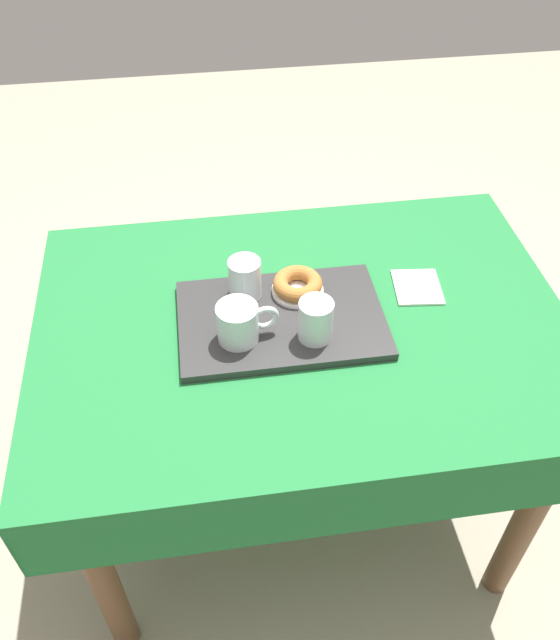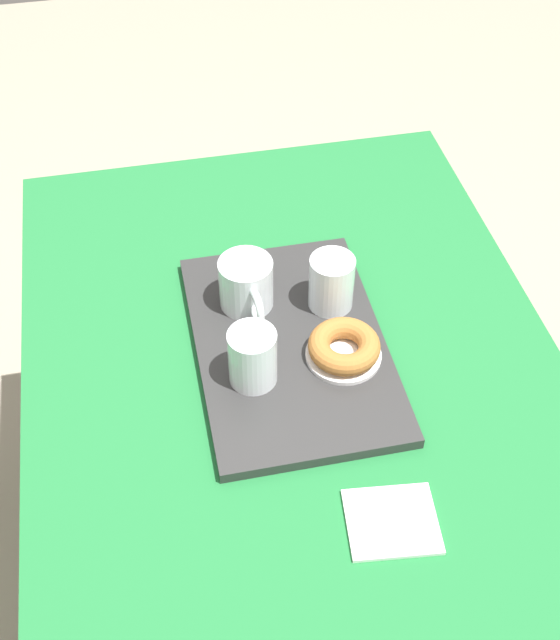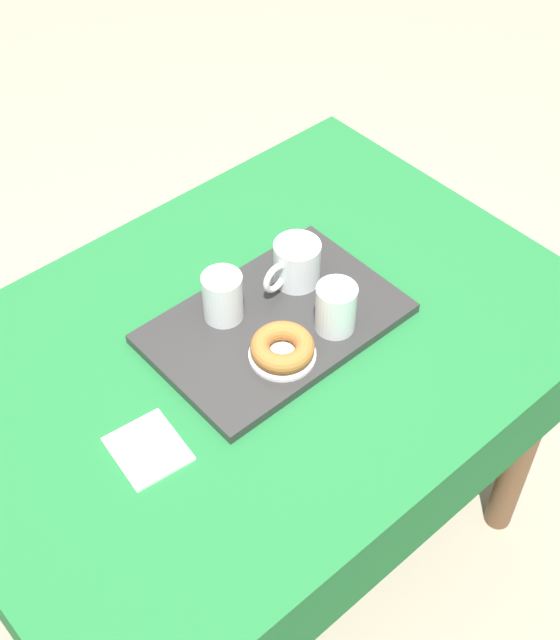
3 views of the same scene
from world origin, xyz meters
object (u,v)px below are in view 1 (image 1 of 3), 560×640
at_px(water_glass_far, 316,322).
at_px(water_glass_near, 245,280).
at_px(dining_table, 302,355).
at_px(serving_tray, 281,319).
at_px(paper_napkin, 417,287).
at_px(sugar_donut_left, 296,284).
at_px(donut_plate_left, 296,291).
at_px(tea_mug_left, 239,324).

bearing_deg(water_glass_far, water_glass_near, -49.37).
height_order(dining_table, serving_tray, serving_tray).
bearing_deg(paper_napkin, sugar_donut_left, -1.30).
bearing_deg(water_glass_far, sugar_donut_left, -83.13).
relative_size(water_glass_near, sugar_donut_left, 0.84).
bearing_deg(donut_plate_left, sugar_donut_left, 0.00).
distance_m(dining_table, sugar_donut_left, 0.17).
height_order(water_glass_near, donut_plate_left, water_glass_near).
relative_size(dining_table, water_glass_near, 12.60).
distance_m(sugar_donut_left, paper_napkin, 0.28).
xyz_separation_m(dining_table, sugar_donut_left, (0.00, -0.07, 0.15)).
xyz_separation_m(donut_plate_left, paper_napkin, (-0.28, 0.01, -0.02)).
bearing_deg(sugar_donut_left, dining_table, 92.99).
bearing_deg(water_glass_far, donut_plate_left, -83.13).
distance_m(water_glass_near, water_glass_far, 0.20).
distance_m(tea_mug_left, water_glass_far, 0.16).
relative_size(donut_plate_left, sugar_donut_left, 1.05).
distance_m(serving_tray, donut_plate_left, 0.08).
height_order(water_glass_far, paper_napkin, water_glass_far).
relative_size(dining_table, tea_mug_left, 8.91).
xyz_separation_m(dining_table, paper_napkin, (-0.28, -0.07, 0.11)).
bearing_deg(serving_tray, donut_plate_left, -121.59).
bearing_deg(serving_tray, paper_napkin, -168.82).
bearing_deg(sugar_donut_left, paper_napkin, 178.70).
xyz_separation_m(water_glass_near, sugar_donut_left, (-0.11, 0.01, -0.02)).
bearing_deg(donut_plate_left, tea_mug_left, 41.62).
distance_m(serving_tray, water_glass_near, 0.12).
relative_size(serving_tray, tea_mug_left, 3.38).
bearing_deg(tea_mug_left, donut_plate_left, -138.38).
distance_m(tea_mug_left, water_glass_near, 0.13).
bearing_deg(sugar_donut_left, tea_mug_left, 41.62).
bearing_deg(donut_plate_left, serving_tray, 58.41).
height_order(water_glass_near, water_glass_far, same).
xyz_separation_m(dining_table, tea_mug_left, (0.14, 0.05, 0.17)).
height_order(tea_mug_left, water_glass_near, water_glass_near).
relative_size(dining_table, serving_tray, 2.64).
height_order(dining_table, water_glass_far, water_glass_far).
height_order(serving_tray, tea_mug_left, tea_mug_left).
height_order(serving_tray, donut_plate_left, donut_plate_left).
height_order(serving_tray, water_glass_near, water_glass_near).
bearing_deg(dining_table, tea_mug_left, 19.53).
bearing_deg(water_glass_far, tea_mug_left, -6.83).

